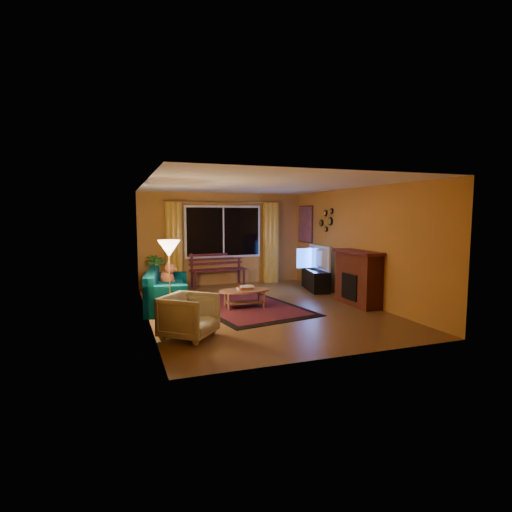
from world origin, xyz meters
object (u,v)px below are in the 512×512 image
object	(u,v)px
bench	(218,278)
armchair	(189,314)
coffee_table	(244,299)
sofa	(167,289)
tv_console	(315,280)
floor_lamp	(170,281)

from	to	relation	value
bench	armchair	size ratio (longest dim) A/B	1.98
coffee_table	sofa	bearing A→B (deg)	158.26
sofa	armchair	size ratio (longest dim) A/B	2.48
bench	armchair	world-z (taller)	armchair
bench	tv_console	size ratio (longest dim) A/B	1.20
armchair	sofa	bearing A→B (deg)	41.53
bench	tv_console	xyz separation A→B (m)	(2.21, -1.35, 0.03)
tv_console	bench	bearing A→B (deg)	160.83
sofa	bench	bearing A→B (deg)	61.07
bench	tv_console	distance (m)	2.58
armchair	floor_lamp	distance (m)	1.23
armchair	coffee_table	world-z (taller)	armchair
floor_lamp	tv_console	distance (m)	4.26
coffee_table	tv_console	bearing A→B (deg)	28.90
armchair	coffee_table	bearing A→B (deg)	-1.55
armchair	floor_lamp	size ratio (longest dim) A/B	0.52
bench	floor_lamp	world-z (taller)	floor_lamp
sofa	armchair	xyz separation A→B (m)	(0.06, -2.19, -0.00)
bench	sofa	world-z (taller)	sofa
bench	sofa	bearing A→B (deg)	-133.18
coffee_table	floor_lamp	bearing A→B (deg)	-164.40
bench	armchair	bearing A→B (deg)	-115.06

